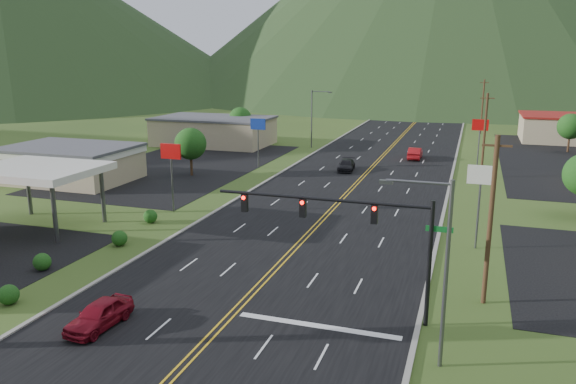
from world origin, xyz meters
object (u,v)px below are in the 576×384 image
(streetlight_west, at_px, (314,115))
(car_dark_mid, at_px, (346,165))
(streetlight_east, at_px, (440,262))
(car_red_far, at_px, (415,153))
(gas_canopy, at_px, (37,171))
(traffic_signal, at_px, (355,224))
(car_red_near, at_px, (99,315))

(streetlight_west, height_order, car_dark_mid, streetlight_west)
(streetlight_east, height_order, car_red_far, streetlight_east)
(gas_canopy, bearing_deg, traffic_signal, -15.70)
(traffic_signal, height_order, streetlight_east, streetlight_east)
(streetlight_east, xyz_separation_m, gas_canopy, (-33.18, 12.00, -0.31))
(car_red_near, xyz_separation_m, car_red_far, (10.77, 56.60, 0.08))
(traffic_signal, xyz_separation_m, car_dark_mid, (-9.20, 39.73, -4.65))
(streetlight_west, height_order, car_red_near, streetlight_west)
(streetlight_east, distance_m, streetlight_west, 64.21)
(car_red_near, relative_size, car_red_far, 0.87)
(traffic_signal, bearing_deg, gas_canopy, 164.30)
(streetlight_east, distance_m, gas_canopy, 35.28)
(streetlight_west, distance_m, car_red_near, 62.22)
(traffic_signal, height_order, gas_canopy, traffic_signal)
(gas_canopy, bearing_deg, streetlight_east, -19.88)
(streetlight_west, xyz_separation_m, gas_canopy, (-10.32, -48.00, -0.31))
(gas_canopy, height_order, car_red_far, gas_canopy)
(streetlight_east, relative_size, car_dark_mid, 1.93)
(streetlight_west, bearing_deg, traffic_signal, -72.03)
(traffic_signal, height_order, car_red_near, traffic_signal)
(traffic_signal, relative_size, car_red_far, 2.66)
(car_red_far, bearing_deg, car_dark_mid, 55.69)
(streetlight_west, xyz_separation_m, car_dark_mid, (8.96, -16.28, -4.50))
(car_red_near, height_order, car_red_far, car_red_far)
(streetlight_east, bearing_deg, streetlight_west, 110.86)
(traffic_signal, xyz_separation_m, gas_canopy, (-28.48, 8.00, -0.46))
(traffic_signal, height_order, car_dark_mid, traffic_signal)
(streetlight_west, xyz_separation_m, car_red_near, (5.57, -61.81, -4.45))
(streetlight_west, xyz_separation_m, car_red_far, (16.34, -5.21, -4.37))
(car_dark_mid, distance_m, car_red_far, 13.31)
(streetlight_west, relative_size, car_red_far, 1.83)
(streetlight_west, height_order, car_red_far, streetlight_west)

